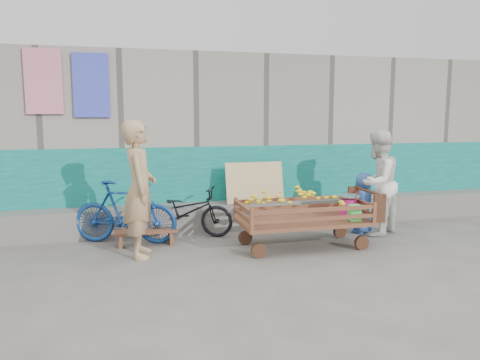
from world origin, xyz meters
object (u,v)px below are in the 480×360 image
object	(u,v)px
bicycle_blue	(125,212)
bench	(146,234)
vendor_man	(139,189)
bicycle_dark	(186,211)
child	(363,203)
banana_cart	(301,208)
woman	(377,183)

from	to	relation	value
bicycle_blue	bench	bearing A→B (deg)	-105.23
vendor_man	bicycle_dark	size ratio (longest dim) A/B	1.23
vendor_man	bicycle_blue	bearing A→B (deg)	18.74
child	bicycle_blue	bearing A→B (deg)	-32.09
banana_cart	vendor_man	world-z (taller)	vendor_man
bicycle_dark	bicycle_blue	distance (m)	0.98
bench	bicycle_blue	bearing A→B (deg)	144.46
vendor_man	bicycle_dark	xyz separation A→B (m)	(0.77, 0.93, -0.54)
bicycle_dark	bicycle_blue	xyz separation A→B (m)	(-0.96, -0.20, 0.08)
child	bicycle_dark	bearing A→B (deg)	-37.78
vendor_man	child	distance (m)	3.66
woman	bicycle_dark	world-z (taller)	woman
bicycle_dark	woman	bearing A→B (deg)	-79.95
banana_cart	bench	xyz separation A→B (m)	(-2.20, 0.69, -0.42)
banana_cart	woman	size ratio (longest dim) A/B	1.21
banana_cart	bicycle_dark	world-z (taller)	banana_cart
banana_cart	bicycle_blue	distance (m)	2.64
vendor_man	woman	distance (m)	3.77
vendor_man	woman	world-z (taller)	vendor_man
bench	bicycle_dark	size ratio (longest dim) A/B	0.61
vendor_man	bicycle_blue	distance (m)	0.88
bench	bicycle_blue	distance (m)	0.47
child	bicycle_dark	world-z (taller)	child
vendor_man	bicycle_dark	bearing A→B (deg)	-35.53
banana_cart	bicycle_dark	size ratio (longest dim) A/B	1.35
vendor_man	bicycle_blue	world-z (taller)	vendor_man
woman	child	bearing A→B (deg)	-78.25
bench	bicycle_dark	distance (m)	0.82
vendor_man	bicycle_blue	size ratio (longest dim) A/B	1.17
vendor_man	bicycle_dark	distance (m)	1.32
banana_cart	bicycle_dark	bearing A→B (deg)	144.30
child	bicycle_dark	xyz separation A→B (m)	(-2.85, 0.55, -0.10)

